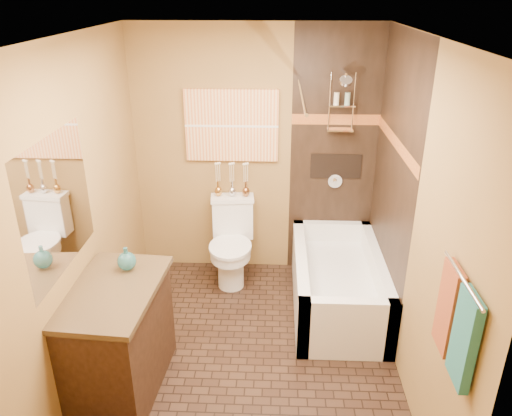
# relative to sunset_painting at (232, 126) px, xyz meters

# --- Properties ---
(floor) EXTENTS (3.00, 3.00, 0.00)m
(floor) POSITION_rel_sunset_painting_xyz_m (0.23, -1.48, -1.55)
(floor) COLOR black
(floor) RESTS_ON ground
(wall_left) EXTENTS (0.02, 3.00, 2.50)m
(wall_left) POSITION_rel_sunset_painting_xyz_m (-0.97, -1.48, -0.30)
(wall_left) COLOR olive
(wall_left) RESTS_ON floor
(wall_right) EXTENTS (0.02, 3.00, 2.50)m
(wall_right) POSITION_rel_sunset_painting_xyz_m (1.43, -1.48, -0.30)
(wall_right) COLOR olive
(wall_right) RESTS_ON floor
(wall_back) EXTENTS (2.40, 0.02, 2.50)m
(wall_back) POSITION_rel_sunset_painting_xyz_m (0.23, 0.02, -0.30)
(wall_back) COLOR olive
(wall_back) RESTS_ON floor
(wall_front) EXTENTS (2.40, 0.02, 2.50)m
(wall_front) POSITION_rel_sunset_painting_xyz_m (0.23, -2.98, -0.30)
(wall_front) COLOR olive
(wall_front) RESTS_ON floor
(ceiling) EXTENTS (3.00, 3.00, 0.00)m
(ceiling) POSITION_rel_sunset_painting_xyz_m (0.23, -1.48, 0.95)
(ceiling) COLOR silver
(ceiling) RESTS_ON wall_back
(alcove_tile_back) EXTENTS (0.85, 0.01, 2.50)m
(alcove_tile_back) POSITION_rel_sunset_painting_xyz_m (1.00, 0.01, -0.30)
(alcove_tile_back) COLOR black
(alcove_tile_back) RESTS_ON wall_back
(alcove_tile_right) EXTENTS (0.01, 1.50, 2.50)m
(alcove_tile_right) POSITION_rel_sunset_painting_xyz_m (1.41, -0.73, -0.30)
(alcove_tile_right) COLOR black
(alcove_tile_right) RESTS_ON wall_right
(mosaic_band_back) EXTENTS (0.85, 0.01, 0.10)m
(mosaic_band_back) POSITION_rel_sunset_painting_xyz_m (1.00, 0.00, 0.07)
(mosaic_band_back) COLOR #983F1B
(mosaic_band_back) RESTS_ON alcove_tile_back
(mosaic_band_right) EXTENTS (0.01, 1.50, 0.10)m
(mosaic_band_right) POSITION_rel_sunset_painting_xyz_m (1.40, -0.73, 0.07)
(mosaic_band_right) COLOR #983F1B
(mosaic_band_right) RESTS_ON alcove_tile_right
(alcove_niche) EXTENTS (0.50, 0.01, 0.25)m
(alcove_niche) POSITION_rel_sunset_painting_xyz_m (1.03, 0.01, -0.40)
(alcove_niche) COLOR black
(alcove_niche) RESTS_ON alcove_tile_back
(shower_fixtures) EXTENTS (0.24, 0.33, 1.16)m
(shower_fixtures) POSITION_rel_sunset_painting_xyz_m (1.03, -0.10, 0.12)
(shower_fixtures) COLOR silver
(shower_fixtures) RESTS_ON floor
(curtain_rod) EXTENTS (0.03, 1.55, 0.03)m
(curtain_rod) POSITION_rel_sunset_painting_xyz_m (0.63, -0.73, 0.47)
(curtain_rod) COLOR silver
(curtain_rod) RESTS_ON wall_back
(towel_bar) EXTENTS (0.02, 0.55, 0.02)m
(towel_bar) POSITION_rel_sunset_painting_xyz_m (1.38, -2.53, -0.10)
(towel_bar) COLOR silver
(towel_bar) RESTS_ON wall_right
(towel_teal) EXTENTS (0.05, 0.22, 0.52)m
(towel_teal) POSITION_rel_sunset_painting_xyz_m (1.39, -2.66, -0.37)
(towel_teal) COLOR #1D6358
(towel_teal) RESTS_ON towel_bar
(towel_rust) EXTENTS (0.05, 0.22, 0.52)m
(towel_rust) POSITION_rel_sunset_painting_xyz_m (1.39, -2.40, -0.37)
(towel_rust) COLOR maroon
(towel_rust) RESTS_ON towel_bar
(sunset_painting) EXTENTS (0.90, 0.04, 0.70)m
(sunset_painting) POSITION_rel_sunset_painting_xyz_m (0.00, 0.00, 0.00)
(sunset_painting) COLOR orange
(sunset_painting) RESTS_ON wall_back
(vanity_mirror) EXTENTS (0.01, 1.00, 0.90)m
(vanity_mirror) POSITION_rel_sunset_painting_xyz_m (-0.96, -1.82, -0.05)
(vanity_mirror) COLOR white
(vanity_mirror) RESTS_ON wall_left
(bathtub) EXTENTS (0.80, 1.50, 0.55)m
(bathtub) POSITION_rel_sunset_painting_xyz_m (1.03, -0.73, -1.33)
(bathtub) COLOR white
(bathtub) RESTS_ON floor
(toilet) EXTENTS (0.45, 0.65, 0.85)m
(toilet) POSITION_rel_sunset_painting_xyz_m (0.00, -0.28, -1.12)
(toilet) COLOR white
(toilet) RESTS_ON floor
(vanity) EXTENTS (0.67, 1.02, 0.87)m
(vanity) POSITION_rel_sunset_painting_xyz_m (-0.70, -1.82, -1.11)
(vanity) COLOR black
(vanity) RESTS_ON floor
(teal_bottle) EXTENTS (0.18, 0.18, 0.22)m
(teal_bottle) POSITION_rel_sunset_painting_xyz_m (-0.65, -1.56, -0.59)
(teal_bottle) COLOR #236769
(teal_bottle) RESTS_ON vanity
(bud_vases) EXTENTS (0.35, 0.07, 0.34)m
(bud_vases) POSITION_rel_sunset_painting_xyz_m (0.00, -0.09, -0.51)
(bud_vases) COLOR #C1893C
(bud_vases) RESTS_ON toilet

